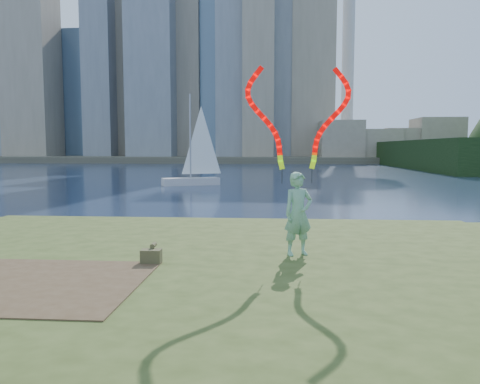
{
  "coord_description": "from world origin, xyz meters",
  "views": [
    {
      "loc": [
        1.52,
        -10.15,
        2.95
      ],
      "look_at": [
        0.66,
        1.0,
        1.89
      ],
      "focal_mm": 35.0,
      "sensor_mm": 36.0,
      "label": 1
    }
  ],
  "objects": [
    {
      "name": "sailboat",
      "position": [
        -4.98,
        26.42,
        1.23
      ],
      "size": [
        4.65,
        3.08,
        7.17
      ],
      "rotation": [
        0.0,
        0.0,
        0.41
      ],
      "color": "beige",
      "rests_on": "ground"
    },
    {
      "name": "woman_with_ribbons",
      "position": [
        1.96,
        -0.82,
        2.2
      ],
      "size": [
        1.89,
        0.88,
        4.05
      ],
      "rotation": [
        0.0,
        0.0,
        0.43
      ],
      "color": "#1E733B",
      "rests_on": "grassy_knoll"
    },
    {
      "name": "grassy_knoll",
      "position": [
        0.0,
        -2.3,
        0.34
      ],
      "size": [
        20.0,
        18.0,
        0.8
      ],
      "color": "#364518",
      "rests_on": "ground"
    },
    {
      "name": "dirt_patch",
      "position": [
        -2.2,
        -3.2,
        0.81
      ],
      "size": [
        3.2,
        3.0,
        0.02
      ],
      "primitive_type": "cube",
      "color": "#47331E",
      "rests_on": "grassy_knoll"
    },
    {
      "name": "ground",
      "position": [
        0.0,
        0.0,
        0.0
      ],
      "size": [
        320.0,
        320.0,
        0.0
      ],
      "primitive_type": "plane",
      "color": "#1A2742",
      "rests_on": "ground"
    },
    {
      "name": "far_shore",
      "position": [
        0.0,
        95.0,
        0.6
      ],
      "size": [
        320.0,
        40.0,
        1.2
      ],
      "primitive_type": "cube",
      "color": "#504B3B",
      "rests_on": "ground"
    },
    {
      "name": "canvas_bag",
      "position": [
        -0.79,
        -1.74,
        0.94
      ],
      "size": [
        0.38,
        0.43,
        0.35
      ],
      "rotation": [
        0.0,
        0.0,
        0.03
      ],
      "color": "#404625",
      "rests_on": "grassy_knoll"
    }
  ]
}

